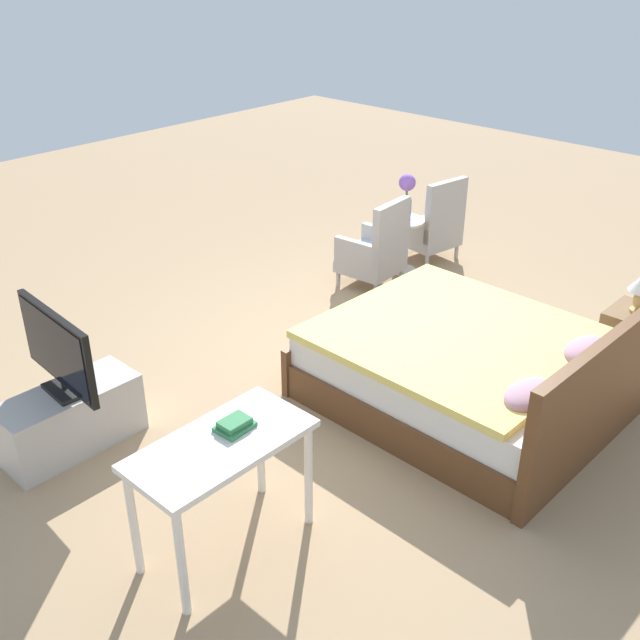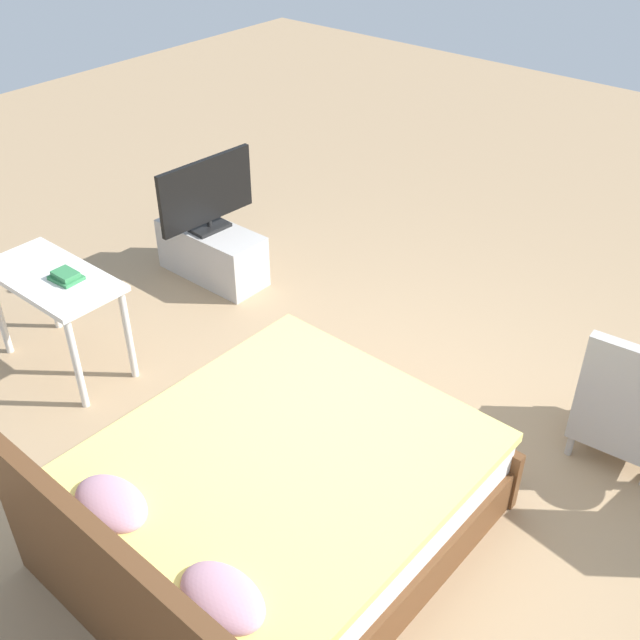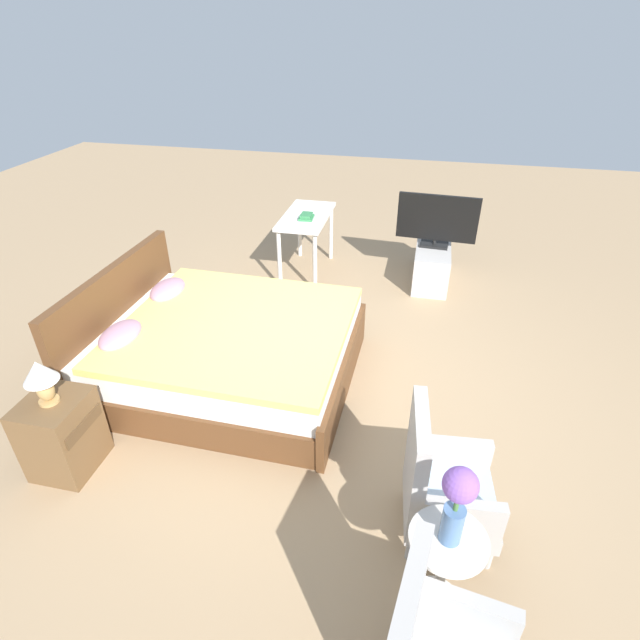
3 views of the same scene
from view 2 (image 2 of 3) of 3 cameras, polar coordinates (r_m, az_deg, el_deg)
ground_plane at (r=4.92m, az=3.20°, el=-8.53°), size 16.00×16.00×0.00m
bed at (r=4.11m, az=-3.67°, el=-13.69°), size 1.82×2.15×0.96m
armchair_by_window_right at (r=4.89m, az=22.33°, el=-6.19°), size 0.59×0.59×0.92m
tv_stand at (r=6.43m, az=-8.22°, el=5.12°), size 0.96×0.40×0.45m
tv_flatscreen at (r=6.18m, az=-8.65°, el=9.51°), size 0.22×0.91×0.61m
vanity_desk at (r=5.41m, az=-19.62°, el=2.24°), size 1.04×0.52×0.75m
book_stack at (r=5.25m, az=-18.79°, el=3.18°), size 0.21×0.17×0.06m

